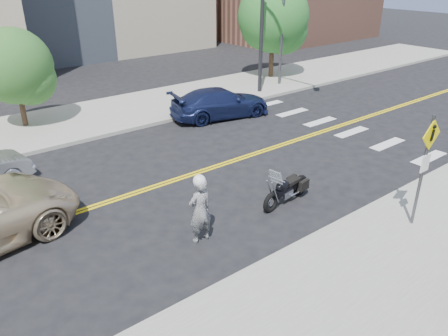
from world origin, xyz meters
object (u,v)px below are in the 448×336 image
Objects in this scene: motorcycle at (287,183)px; parked_car_blue at (220,103)px; motorcyclist at (200,209)px; pedestrian_sign at (425,161)px.

motorcycle is 8.16m from parked_car_blue.
parked_car_blue reaches higher than motorcycle.
pedestrian_sign is at bearing 148.91° from motorcyclist.
motorcyclist is (-4.74, 3.01, -1.04)m from pedestrian_sign.
motorcycle is at bearing 167.26° from parked_car_blue.
pedestrian_sign is 10.73m from parked_car_blue.
parked_car_blue is at bearing 57.21° from motorcycle.
pedestrian_sign reaches higher than parked_car_blue.
parked_car_blue is at bearing -129.41° from motorcyclist.
motorcyclist is at bearing 172.35° from motorcycle.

